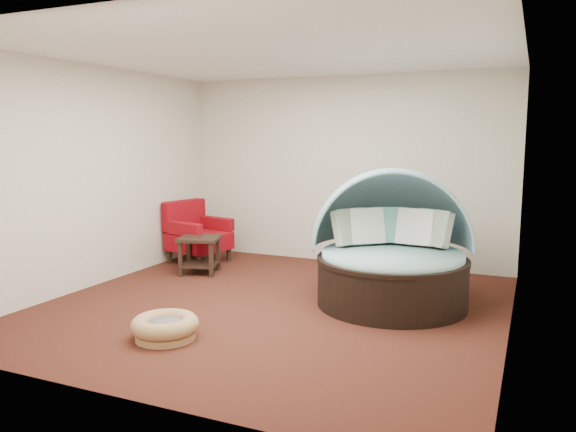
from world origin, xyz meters
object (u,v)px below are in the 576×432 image
at_px(canopy_daybed, 392,241).
at_px(side_table, 200,250).
at_px(pet_basket, 165,327).
at_px(red_armchair, 196,234).

bearing_deg(canopy_daybed, side_table, 155.91).
xyz_separation_m(pet_basket, red_armchair, (-1.57, 2.96, 0.31)).
bearing_deg(red_armchair, side_table, -40.82).
distance_m(pet_basket, red_armchair, 3.36).
bearing_deg(red_armchair, pet_basket, -49.31).
relative_size(pet_basket, side_table, 1.20).
distance_m(canopy_daybed, red_armchair, 3.39).
height_order(red_armchair, side_table, red_armchair).
bearing_deg(side_table, canopy_daybed, -6.37).
bearing_deg(side_table, pet_basket, -64.53).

